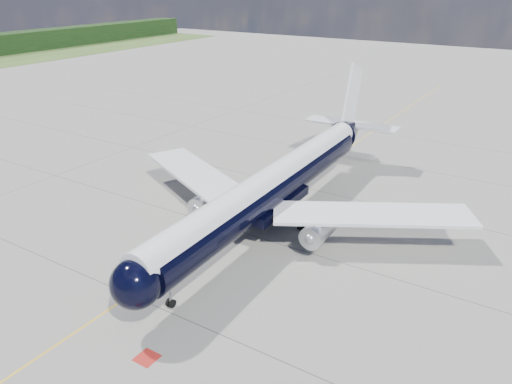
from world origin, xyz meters
TOP-DOWN VIEW (x-y plane):
  - ground at (0.00, 30.00)m, footprint 320.00×320.00m
  - taxiway_centerline at (0.00, 25.00)m, footprint 0.16×160.00m
  - red_marking at (6.80, -10.00)m, footprint 1.60×1.60m
  - main_airliner at (3.46, 14.46)m, footprint 42.38×51.58m

SIDE VIEW (x-z plane):
  - ground at x=0.00m, z-range 0.00..0.00m
  - taxiway_centerline at x=0.00m, z-range 0.00..0.01m
  - red_marking at x=6.80m, z-range 0.00..0.01m
  - main_airliner at x=3.46m, z-range -2.83..12.08m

